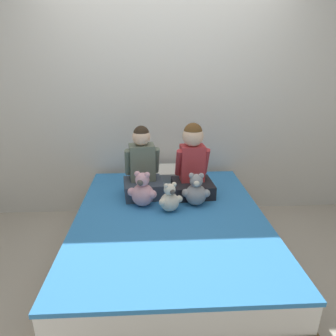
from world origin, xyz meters
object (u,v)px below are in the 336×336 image
object	(u,v)px
bed	(170,242)
child_on_right	(193,164)
teddy_bear_between_children	(170,199)
pillow_at_headboard	(166,174)
teddy_bear_held_by_left_child	(143,191)
teddy_bear_held_by_right_child	(196,191)
child_on_left	(143,168)

from	to	relation	value
bed	child_on_right	size ratio (longest dim) A/B	2.95
bed	teddy_bear_between_children	size ratio (longest dim) A/B	7.80
child_on_right	pillow_at_headboard	bearing A→B (deg)	117.68
pillow_at_headboard	teddy_bear_between_children	bearing A→B (deg)	-89.62
teddy_bear_held_by_left_child	teddy_bear_held_by_right_child	size ratio (longest dim) A/B	1.06
child_on_left	teddy_bear_held_by_right_child	xyz separation A→B (m)	(0.45, -0.23, -0.13)
bed	child_on_left	distance (m)	0.69
teddy_bear_held_by_right_child	teddy_bear_between_children	distance (m)	0.25
teddy_bear_held_by_left_child	pillow_at_headboard	xyz separation A→B (m)	(0.22, 0.59, -0.07)
bed	pillow_at_headboard	world-z (taller)	pillow_at_headboard
bed	child_on_right	bearing A→B (deg)	61.33
child_on_right	teddy_bear_between_children	world-z (taller)	child_on_right
teddy_bear_held_by_left_child	teddy_bear_between_children	distance (m)	0.25
child_on_left	pillow_at_headboard	distance (m)	0.47
child_on_left	child_on_right	world-z (taller)	child_on_right
child_on_right	teddy_bear_between_children	size ratio (longest dim) A/B	2.65
teddy_bear_held_by_left_child	pillow_at_headboard	size ratio (longest dim) A/B	0.60
bed	teddy_bear_held_by_left_child	xyz separation A→B (m)	(-0.22, 0.19, 0.38)
teddy_bear_held_by_right_child	teddy_bear_between_children	bearing A→B (deg)	-150.93
bed	teddy_bear_between_children	bearing A→B (deg)	86.61
teddy_bear_held_by_right_child	pillow_at_headboard	size ratio (longest dim) A/B	0.56
teddy_bear_between_children	child_on_right	bearing A→B (deg)	35.63
bed	teddy_bear_held_by_right_child	size ratio (longest dim) A/B	6.71
pillow_at_headboard	teddy_bear_held_by_left_child	bearing A→B (deg)	-110.75
teddy_bear_held_by_left_child	teddy_bear_between_children	bearing A→B (deg)	-7.60
child_on_right	teddy_bear_between_children	bearing A→B (deg)	-128.05
child_on_left	bed	bearing A→B (deg)	-69.20
teddy_bear_held_by_right_child	teddy_bear_between_children	world-z (taller)	teddy_bear_held_by_right_child
bed	teddy_bear_held_by_left_child	world-z (taller)	teddy_bear_held_by_left_child
child_on_left	pillow_at_headboard	size ratio (longest dim) A/B	1.24
teddy_bear_held_by_left_child	child_on_right	bearing A→B (deg)	45.03
child_on_right	teddy_bear_held_by_left_child	distance (m)	0.53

